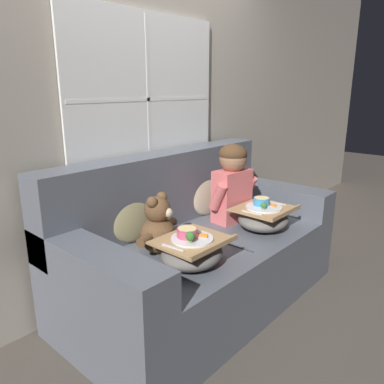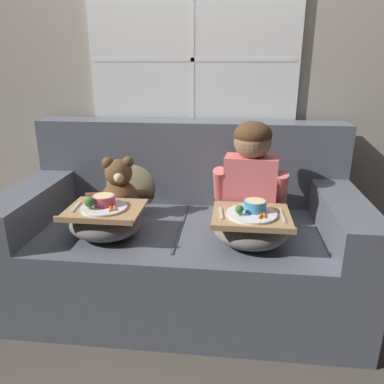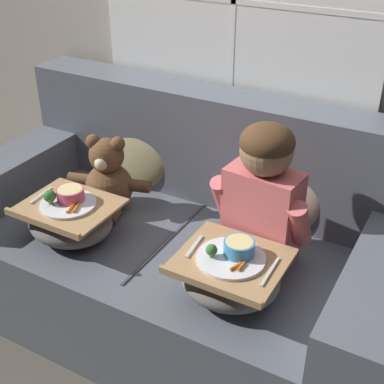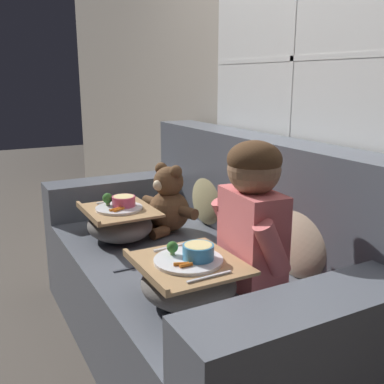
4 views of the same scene
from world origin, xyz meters
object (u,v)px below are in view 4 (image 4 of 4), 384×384
Objects in this scene: throw_pillow_behind_teddy at (211,192)px; child_figure at (253,209)px; couch at (207,278)px; throw_pillow_behind_child at (303,231)px; teddy_bear at (168,203)px; lap_tray_teddy at (120,222)px; lap_tray_child at (189,280)px.

child_figure is (0.75, -0.26, 0.13)m from throw_pillow_behind_teddy.
couch is 0.54m from throw_pillow_behind_child.
child_figure is 0.76m from teddy_bear.
teddy_bear is 0.28m from lap_tray_teddy.
throw_pillow_behind_child is 0.92m from lap_tray_teddy.
lap_tray_teddy is at bearing -90.08° from throw_pillow_behind_teddy.
couch is at bearing -147.56° from throw_pillow_behind_child.
throw_pillow_behind_child is 0.79m from teddy_bear.
throw_pillow_behind_child is at bearing 32.44° from couch.
throw_pillow_behind_teddy is 0.92m from lap_tray_child.
couch is 5.13× the size of throw_pillow_behind_teddy.
lap_tray_teddy is at bearing -144.62° from throw_pillow_behind_child.
throw_pillow_behind_child reaches higher than teddy_bear.
child_figure reaches higher than teddy_bear.
lap_tray_child is at bearing -19.84° from teddy_bear.
lap_tray_teddy is (-0.00, -0.53, -0.10)m from throw_pillow_behind_teddy.
couch reaches higher than teddy_bear.
child_figure is (0.37, -0.02, 0.44)m from couch.
throw_pillow_behind_teddy is at bearing 147.56° from couch.
couch is 0.58m from child_figure.
couch is 0.54m from throw_pillow_behind_teddy.
throw_pillow_behind_child is 1.06× the size of throw_pillow_behind_teddy.
throw_pillow_behind_child reaches higher than throw_pillow_behind_teddy.
throw_pillow_behind_teddy is at bearing 160.95° from child_figure.
child_figure is 1.48× the size of teddy_bear.
lap_tray_child is at bearing -38.13° from couch.
lap_tray_teddy is (-0.00, -0.27, -0.07)m from teddy_bear.
lap_tray_child is 0.99× the size of lap_tray_teddy.
throw_pillow_behind_child reaches higher than lap_tray_teddy.
teddy_bear is at bearing -160.66° from throw_pillow_behind_child.
throw_pillow_behind_teddy is at bearing 89.92° from lap_tray_teddy.
throw_pillow_behind_teddy reaches higher than lap_tray_teddy.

